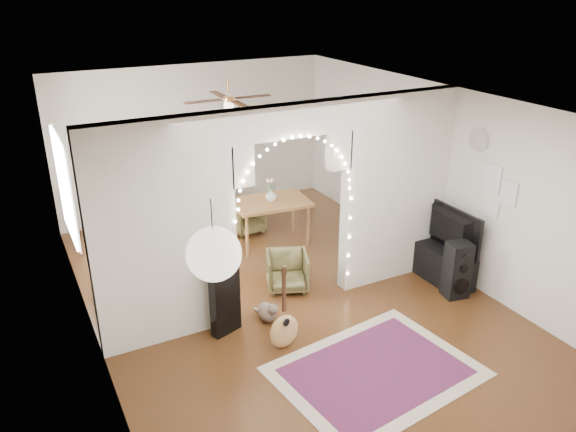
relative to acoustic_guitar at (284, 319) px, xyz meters
name	(u,v)px	position (x,y,z in m)	size (l,w,h in m)	color
floor	(291,301)	(0.56, 0.87, -0.40)	(7.50, 7.50, 0.00)	black
ceiling	(292,103)	(0.56, 0.87, 2.30)	(5.00, 7.50, 0.02)	white
wall_back	(195,140)	(0.56, 4.62, 0.95)	(5.00, 0.02, 2.70)	silver
wall_front	(535,385)	(0.56, -2.88, 0.95)	(5.00, 0.02, 2.70)	silver
wall_left	(87,251)	(-1.94, 0.87, 0.95)	(0.02, 7.50, 2.70)	silver
wall_right	(443,179)	(3.06, 0.87, 0.95)	(0.02, 7.50, 2.70)	silver
divider_wall	(291,204)	(0.56, 0.87, 1.02)	(5.00, 0.20, 2.70)	silver
fairy_lights	(296,198)	(0.56, 0.74, 1.15)	(1.64, 0.04, 1.60)	#FFEABF
window	(64,186)	(-1.91, 2.67, 1.10)	(0.04, 1.20, 1.40)	white
wall_clock	(479,139)	(3.04, 0.27, 1.70)	(0.31, 0.31, 0.03)	white
picture_frames	(496,191)	(3.04, -0.13, 1.10)	(0.02, 0.50, 0.70)	white
paper_lantern	(214,254)	(-1.34, -1.53, 1.85)	(0.40, 0.40, 0.40)	white
ceiling_fan	(229,99)	(0.56, 2.87, 2.00)	(1.10, 1.10, 0.30)	#B7783D
area_rug	(376,371)	(0.70, -0.88, -0.39)	(2.15, 1.62, 0.02)	maroon
guitar_case	(225,296)	(-0.49, 0.62, 0.10)	(0.39, 0.13, 1.01)	black
acoustic_guitar	(284,319)	(0.00, 0.00, 0.00)	(0.39, 0.25, 0.92)	tan
tabby_cat	(267,312)	(0.07, 0.60, -0.27)	(0.26, 0.50, 0.32)	brown
floor_speaker	(457,270)	(2.63, -0.04, 0.00)	(0.36, 0.33, 0.80)	black
media_console	(442,265)	(2.76, 0.39, -0.15)	(0.40, 1.00, 0.50)	black
tv	(446,229)	(2.76, 0.39, 0.41)	(1.07, 0.14, 0.62)	black
bookcase	(185,181)	(0.25, 4.37, 0.29)	(1.34, 0.34, 1.38)	beige
dining_table	(271,205)	(1.12, 2.63, 0.28)	(1.27, 0.92, 0.76)	olive
flower_vase	(271,195)	(1.12, 2.63, 0.45)	(0.18, 0.18, 0.19)	white
dining_chair_left	(247,218)	(0.96, 3.25, -0.16)	(0.52, 0.53, 0.48)	brown
dining_chair_right	(287,271)	(0.68, 1.22, -0.14)	(0.56, 0.58, 0.53)	brown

